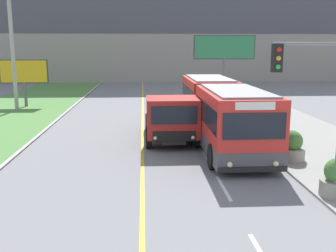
{
  "coord_description": "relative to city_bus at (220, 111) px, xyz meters",
  "views": [
    {
      "loc": [
        0.08,
        -0.11,
        4.68
      ],
      "look_at": [
        1.1,
        16.22,
        1.4
      ],
      "focal_mm": 42.0,
      "sensor_mm": 36.0,
      "label": 1
    }
  ],
  "objects": [
    {
      "name": "planter_round_second",
      "position": [
        2.22,
        -4.25,
        -0.87
      ],
      "size": [
        1.11,
        1.11,
        1.25
      ],
      "color": "gray",
      "rests_on": "sidewalk_right"
    },
    {
      "name": "utility_pole_far",
      "position": [
        -13.44,
        10.27,
        3.61
      ],
      "size": [
        1.8,
        0.28,
        10.1
      ],
      "color": "#9E9E99",
      "rests_on": "ground_plane"
    },
    {
      "name": "billboard_small",
      "position": [
        -13.33,
        12.3,
        1.19
      ],
      "size": [
        3.76,
        0.24,
        3.75
      ],
      "color": "#59595B",
      "rests_on": "ground_plane"
    },
    {
      "name": "apartment_block_background",
      "position": [
        -3.96,
        37.7,
        7.76
      ],
      "size": [
        80.0,
        8.04,
        18.51
      ],
      "color": "gray",
      "rests_on": "ground_plane"
    },
    {
      "name": "dump_truck",
      "position": [
        -2.53,
        -0.5,
        -0.3
      ],
      "size": [
        2.54,
        6.34,
        2.35
      ],
      "color": "black",
      "rests_on": "ground_plane"
    },
    {
      "name": "traffic_light_mast",
      "position": [
        1.3,
        -8.53,
        1.83
      ],
      "size": [
        2.28,
        0.32,
        5.18
      ],
      "color": "slate",
      "rests_on": "ground_plane"
    },
    {
      "name": "city_bus",
      "position": [
        0.0,
        0.0,
        0.0
      ],
      "size": [
        2.72,
        12.86,
        2.94
      ],
      "color": "red",
      "rests_on": "ground_plane"
    },
    {
      "name": "billboard_large",
      "position": [
        3.67,
        17.1,
        2.99
      ],
      "size": [
        5.74,
        0.24,
        5.78
      ],
      "color": "#59595B",
      "rests_on": "ground_plane"
    }
  ]
}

